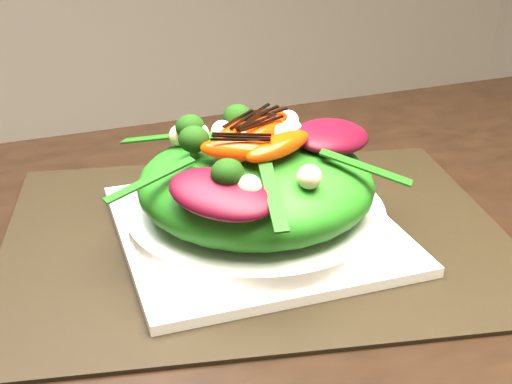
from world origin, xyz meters
name	(u,v)px	position (x,y,z in m)	size (l,w,h in m)	color
dining_table	(167,365)	(0.00, 0.00, 0.73)	(1.60, 0.90, 0.75)	black
placemat	(256,234)	(0.12, 0.12, 0.75)	(0.46, 0.35, 0.00)	black
plate_base	(256,228)	(0.12, 0.12, 0.76)	(0.24, 0.24, 0.01)	white
salad_bowl	(256,215)	(0.12, 0.12, 0.77)	(0.23, 0.23, 0.02)	silver
lettuce_mound	(256,183)	(0.12, 0.12, 0.80)	(0.21, 0.21, 0.07)	#257115
radicchio_leaf	(332,136)	(0.19, 0.12, 0.84)	(0.09, 0.06, 0.02)	#420714
orange_segment	(248,131)	(0.12, 0.14, 0.85)	(0.07, 0.03, 0.02)	#FE2E04
broccoli_floret	(171,135)	(0.05, 0.15, 0.85)	(0.04, 0.04, 0.04)	#0B3309
macadamia_nut	(296,154)	(0.14, 0.08, 0.85)	(0.02, 0.02, 0.02)	#C4B28A
balsamic_drizzle	(248,121)	(0.12, 0.14, 0.86)	(0.04, 0.00, 0.00)	black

